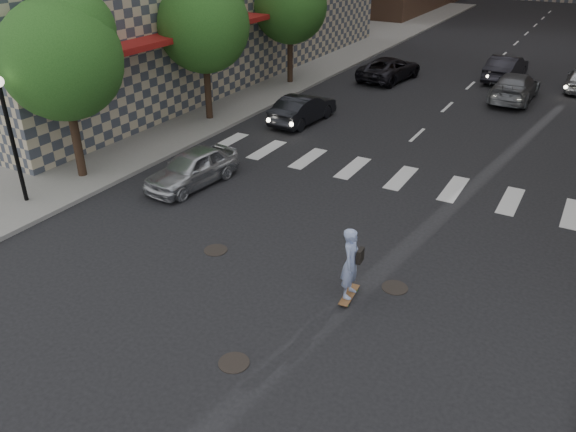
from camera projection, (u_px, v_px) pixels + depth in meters
name	position (u px, v px, depth m)	size (l,w,h in m)	color
ground	(250.00, 290.00, 14.86)	(160.00, 160.00, 0.00)	black
sidewalk_left	(231.00, 70.00, 36.55)	(13.00, 80.00, 0.15)	gray
lamppost	(8.00, 122.00, 18.03)	(0.36, 0.36, 4.28)	black
tree_a	(65.00, 53.00, 19.24)	(4.20, 4.20, 6.60)	#382619
tree_b	(206.00, 21.00, 25.39)	(4.20, 4.20, 6.60)	#382619
tree_c	(292.00, 2.00, 31.55)	(4.20, 4.20, 6.60)	#382619
manhole_a	(234.00, 363.00, 12.41)	(0.70, 0.70, 0.02)	black
manhole_b	(216.00, 250.00, 16.66)	(0.70, 0.70, 0.02)	black
manhole_c	(395.00, 288.00, 14.95)	(0.70, 0.70, 0.02)	black
skateboarder	(351.00, 263.00, 14.07)	(0.53, 1.04, 2.03)	brown
silver_sedan	(192.00, 168.00, 20.51)	(1.58, 3.92, 1.33)	#B7BABF
traffic_car_a	(303.00, 109.00, 26.91)	(1.44, 4.12, 1.36)	black
traffic_car_b	(515.00, 87.00, 30.24)	(2.05, 5.05, 1.47)	slate
traffic_car_c	(390.00, 69.00, 34.20)	(2.29, 4.96, 1.38)	black
traffic_car_e	(506.00, 68.00, 33.98)	(1.62, 4.65, 1.53)	black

